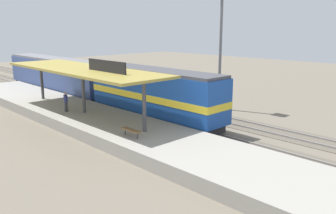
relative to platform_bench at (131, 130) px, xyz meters
The scene contains 10 objects.
ground_plane 11.58m from the platform_bench, 45.93° to the left, with size 120.00×120.00×0.00m, color #706656.
track_near 10.30m from the platform_bench, 54.02° to the left, with size 3.20×110.00×0.16m.
track_far 13.50m from the platform_bench, 37.94° to the left, with size 3.20×110.00×0.16m.
platform 8.43m from the platform_bench, 80.39° to the left, with size 6.00×44.00×0.90m, color #9E998E.
station_canopy 8.88m from the platform_bench, 80.28° to the left, with size 5.20×18.00×4.70m.
platform_bench is the anchor object (origin of this frame).
locomotive 7.53m from the platform_bench, 36.42° to the left, with size 2.93×14.43×4.44m.
passenger_carriage_single 23.24m from the platform_bench, 75.02° to the left, with size 2.90×20.00×4.24m.
light_mast 15.86m from the platform_bench, 13.66° to the left, with size 1.10×1.10×11.70m.
person_waiting 9.56m from the platform_bench, 87.70° to the left, with size 0.34×0.34×1.71m.
Camera 1 is at (-19.76, -25.97, 8.07)m, focal length 37.29 mm.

